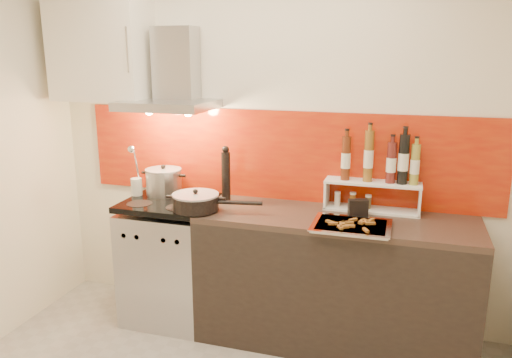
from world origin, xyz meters
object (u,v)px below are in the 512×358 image
(stock_pot, at_px, (164,182))
(baking_tray, at_px, (351,225))
(counter, at_px, (334,280))
(saute_pan, at_px, (197,202))
(pepper_mill, at_px, (226,175))
(range_stove, at_px, (171,261))

(stock_pot, height_order, baking_tray, stock_pot)
(counter, relative_size, stock_pot, 6.77)
(stock_pot, bearing_deg, saute_pan, -35.54)
(saute_pan, distance_m, pepper_mill, 0.32)
(counter, bearing_deg, stock_pot, 174.85)
(stock_pot, distance_m, saute_pan, 0.47)
(range_stove, distance_m, pepper_mill, 0.77)
(range_stove, distance_m, counter, 1.20)
(range_stove, height_order, baking_tray, baking_tray)
(saute_pan, relative_size, pepper_mill, 1.49)
(pepper_mill, bearing_deg, baking_tray, -18.51)
(saute_pan, relative_size, baking_tray, 1.28)
(baking_tray, bearing_deg, saute_pan, 177.92)
(counter, relative_size, pepper_mill, 4.47)
(range_stove, bearing_deg, baking_tray, -8.15)
(pepper_mill, xyz_separation_m, baking_tray, (0.92, -0.31, -0.18))
(saute_pan, bearing_deg, range_stove, 152.17)
(counter, bearing_deg, saute_pan, -170.31)
(range_stove, height_order, saute_pan, saute_pan)
(stock_pot, bearing_deg, pepper_mill, -0.18)
(stock_pot, bearing_deg, baking_tray, -12.38)
(pepper_mill, relative_size, baking_tray, 0.85)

